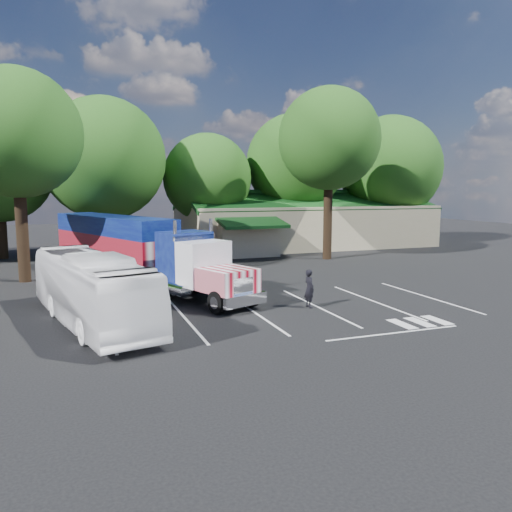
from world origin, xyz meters
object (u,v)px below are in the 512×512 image
object	(u,v)px
bicycle	(222,265)
silver_sedan	(266,245)
woman	(309,288)
tour_bus	(92,289)
semi_truck	(132,244)

from	to	relation	value
bicycle	silver_sedan	bearing A→B (deg)	53.14
bicycle	silver_sedan	world-z (taller)	silver_sedan
bicycle	woman	bearing A→B (deg)	-84.92
bicycle	tour_bus	world-z (taller)	tour_bus
semi_truck	tour_bus	distance (m)	9.65
woman	silver_sedan	distance (m)	20.76
woman	tour_bus	xyz separation A→B (m)	(-9.77, 0.56, 0.56)
woman	silver_sedan	world-z (taller)	woman
semi_truck	bicycle	world-z (taller)	semi_truck
semi_truck	tour_bus	size ratio (longest dim) A/B	1.79
tour_bus	semi_truck	bearing A→B (deg)	60.21
bicycle	tour_bus	xyz separation A→B (m)	(-8.80, -10.79, 1.03)
woman	silver_sedan	xyz separation A→B (m)	(5.57, 20.00, -0.25)
tour_bus	bicycle	bearing A→B (deg)	37.23
silver_sedan	tour_bus	bearing A→B (deg)	128.40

